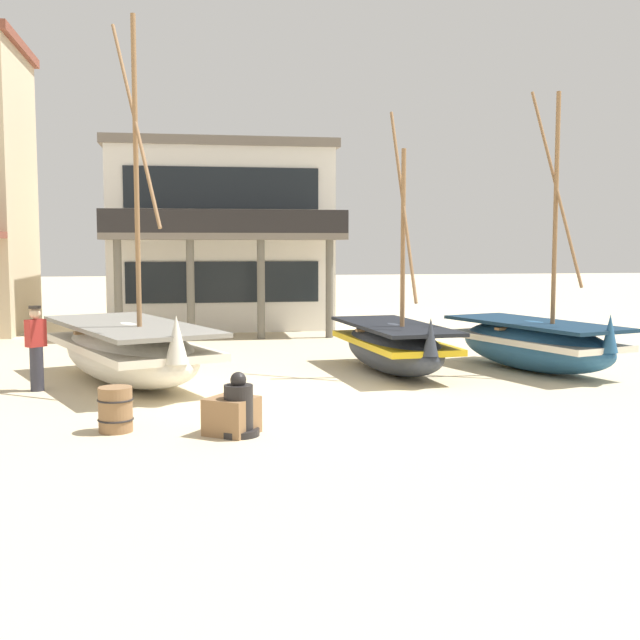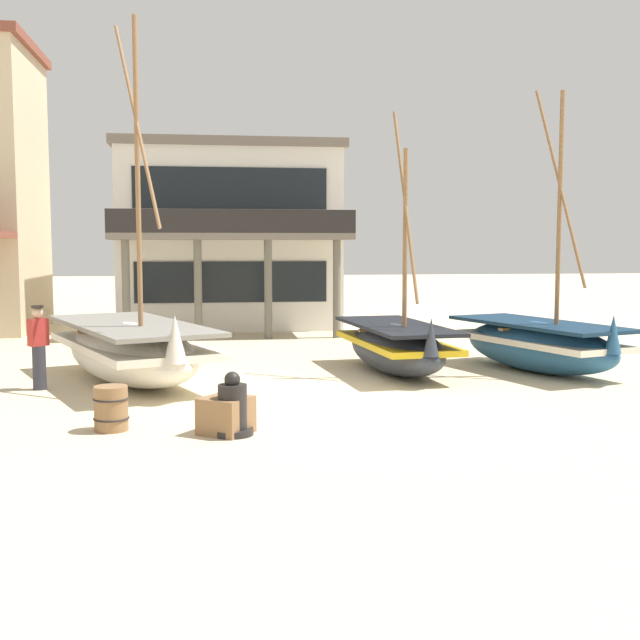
% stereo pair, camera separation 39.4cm
% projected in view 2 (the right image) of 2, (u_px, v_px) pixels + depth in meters
% --- Properties ---
extents(ground_plane, '(120.00, 120.00, 0.00)m').
position_uv_depth(ground_plane, '(327.00, 400.00, 14.92)').
color(ground_plane, beige).
extents(fishing_boat_near_left, '(2.09, 4.62, 5.83)m').
position_uv_depth(fishing_boat_near_left, '(396.00, 346.00, 17.98)').
color(fishing_boat_near_left, '#2D333D').
rests_on(fishing_boat_near_left, ground).
extents(fishing_boat_centre_large, '(4.11, 6.00, 7.42)m').
position_uv_depth(fishing_boat_centre_large, '(131.00, 349.00, 16.73)').
color(fishing_boat_centre_large, silver).
rests_on(fishing_boat_centre_large, ground).
extents(fishing_boat_far_right, '(3.07, 4.91, 6.31)m').
position_uv_depth(fishing_boat_far_right, '(539.00, 344.00, 18.16)').
color(fishing_boat_far_right, '#23517A').
rests_on(fishing_boat_far_right, ground).
extents(fisherman_by_hull, '(0.41, 0.41, 1.68)m').
position_uv_depth(fisherman_by_hull, '(39.00, 348.00, 15.88)').
color(fisherman_by_hull, '#33333D').
rests_on(fisherman_by_hull, ground).
extents(capstan_winch, '(0.63, 0.63, 0.98)m').
position_uv_depth(capstan_winch, '(233.00, 410.00, 12.12)').
color(capstan_winch, black).
rests_on(capstan_winch, ground).
extents(wooden_barrel, '(0.56, 0.56, 0.70)m').
position_uv_depth(wooden_barrel, '(111.00, 408.00, 12.41)').
color(wooden_barrel, olive).
rests_on(wooden_barrel, ground).
extents(cargo_crate, '(0.94, 0.94, 0.56)m').
position_uv_depth(cargo_crate, '(226.00, 415.00, 12.23)').
color(cargo_crate, olive).
rests_on(cargo_crate, ground).
extents(harbor_building_main, '(7.72, 7.81, 6.36)m').
position_uv_depth(harbor_building_main, '(229.00, 236.00, 28.56)').
color(harbor_building_main, white).
rests_on(harbor_building_main, ground).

